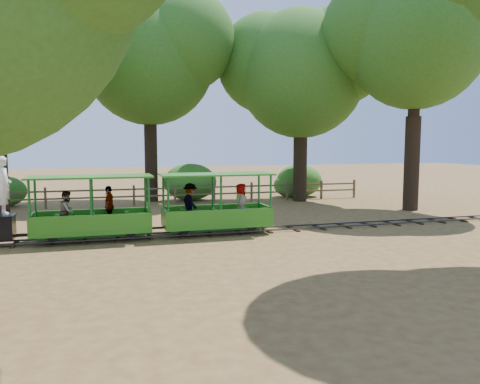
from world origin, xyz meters
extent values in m
plane|color=olive|center=(0.00, 0.00, 0.00)|extent=(90.00, 90.00, 0.00)
cube|color=#3F3D3A|center=(0.00, -0.30, 0.08)|extent=(22.00, 0.05, 0.05)
cube|color=#3F3D3A|center=(0.00, 0.30, 0.08)|extent=(22.00, 0.05, 0.05)
cube|color=#382314|center=(0.00, 0.00, 0.03)|extent=(0.12, 1.00, 0.05)
cube|color=#382314|center=(-5.00, 0.00, 0.03)|extent=(0.12, 1.00, 0.05)
cube|color=#382314|center=(5.00, 0.00, 0.03)|extent=(0.12, 1.00, 0.05)
imported|color=white|center=(-7.22, 0.09, 1.79)|extent=(0.63, 0.75, 1.75)
cube|color=#2E7F1B|center=(-4.76, 0.00, 0.33)|extent=(3.55, 1.36, 0.10)
cube|color=#155C1E|center=(-4.76, 0.00, 0.20)|extent=(3.20, 0.52, 0.15)
cube|color=#2E7F1B|center=(-4.76, -0.64, 0.64)|extent=(3.55, 0.06, 0.52)
cube|color=#2E7F1B|center=(-4.76, 0.64, 0.64)|extent=(3.55, 0.06, 0.52)
cube|color=#2E7F1B|center=(-4.76, 0.00, 2.00)|extent=(3.71, 1.52, 0.05)
cylinder|color=#155C1E|center=(-6.45, -0.62, 1.17)|extent=(0.07, 0.07, 1.67)
cylinder|color=#155C1E|center=(-6.45, 0.62, 1.17)|extent=(0.07, 0.07, 1.67)
cylinder|color=#155C1E|center=(-3.06, -0.62, 1.17)|extent=(0.07, 0.07, 1.67)
cylinder|color=#155C1E|center=(-3.06, 0.62, 1.17)|extent=(0.07, 0.07, 1.67)
cube|color=#155C1E|center=(-5.82, 0.00, 0.59)|extent=(0.13, 1.15, 0.42)
cube|color=#155C1E|center=(-4.76, 0.00, 0.59)|extent=(0.13, 1.15, 0.42)
cube|color=#155C1E|center=(-3.69, 0.00, 0.59)|extent=(0.13, 1.15, 0.42)
cylinder|color=black|center=(-5.89, -0.36, 0.25)|extent=(0.29, 0.06, 0.29)
cylinder|color=black|center=(-5.89, 0.36, 0.25)|extent=(0.29, 0.06, 0.29)
cylinder|color=black|center=(-3.62, -0.36, 0.25)|extent=(0.29, 0.06, 0.29)
cylinder|color=black|center=(-3.62, 0.36, 0.25)|extent=(0.29, 0.06, 0.29)
imported|color=gray|center=(-5.46, -0.26, 1.00)|extent=(0.60, 0.69, 1.23)
imported|color=gray|center=(-4.23, 0.38, 1.03)|extent=(0.48, 0.81, 1.29)
cube|color=#2E7F1B|center=(-0.77, 0.00, 0.33)|extent=(3.55, 1.36, 0.10)
cube|color=#155C1E|center=(-0.77, 0.00, 0.20)|extent=(3.20, 0.52, 0.15)
cube|color=#2E7F1B|center=(-0.77, -0.64, 0.64)|extent=(3.55, 0.06, 0.52)
cube|color=#2E7F1B|center=(-0.77, 0.64, 0.64)|extent=(3.55, 0.06, 0.52)
cube|color=#2E7F1B|center=(-0.77, 0.00, 2.00)|extent=(3.71, 1.52, 0.05)
cylinder|color=#155C1E|center=(-2.47, -0.62, 1.17)|extent=(0.07, 0.07, 1.67)
cylinder|color=#155C1E|center=(-2.47, 0.62, 1.17)|extent=(0.07, 0.07, 1.67)
cylinder|color=#155C1E|center=(0.92, -0.62, 1.17)|extent=(0.07, 0.07, 1.67)
cylinder|color=#155C1E|center=(0.92, 0.62, 1.17)|extent=(0.07, 0.07, 1.67)
cube|color=#155C1E|center=(-1.84, 0.00, 0.59)|extent=(0.13, 1.15, 0.42)
cube|color=#155C1E|center=(-0.77, 0.00, 0.59)|extent=(0.13, 1.15, 0.42)
cube|color=#155C1E|center=(0.29, 0.00, 0.59)|extent=(0.13, 1.15, 0.42)
cylinder|color=black|center=(-1.91, -0.36, 0.25)|extent=(0.29, 0.06, 0.29)
cylinder|color=black|center=(-1.91, 0.36, 0.25)|extent=(0.29, 0.06, 0.29)
cylinder|color=black|center=(0.36, -0.36, 0.25)|extent=(0.29, 0.06, 0.29)
cylinder|color=black|center=(0.36, 0.36, 0.25)|extent=(0.29, 0.06, 0.29)
imported|color=gray|center=(-1.62, 0.25, 1.04)|extent=(0.69, 0.95, 1.33)
imported|color=gray|center=(0.05, -0.10, 1.03)|extent=(0.62, 0.75, 1.30)
sphere|color=#32591C|center=(-6.91, 5.05, 7.52)|extent=(4.76, 4.76, 4.76)
cylinder|color=#2D2116|center=(-2.00, 9.50, 2.00)|extent=(0.66, 0.66, 3.99)
cylinder|color=#2D2116|center=(-2.00, 9.50, 5.13)|extent=(0.50, 0.50, 2.28)
sphere|color=#32591C|center=(-2.00, 9.50, 7.28)|extent=(6.68, 6.68, 6.68)
sphere|color=#32591C|center=(-0.33, 8.50, 8.11)|extent=(5.01, 5.01, 5.01)
sphere|color=#32591C|center=(-3.50, 10.67, 7.94)|extent=(5.34, 5.34, 5.34)
cylinder|color=#2D2116|center=(5.50, 7.50, 1.77)|extent=(0.72, 0.72, 3.54)
cylinder|color=#2D2116|center=(5.50, 7.50, 4.56)|extent=(0.54, 0.54, 2.02)
sphere|color=#32591C|center=(5.50, 7.50, 6.55)|extent=(6.54, 6.54, 6.54)
sphere|color=#32591C|center=(7.13, 6.52, 7.37)|extent=(4.90, 4.90, 4.90)
sphere|color=#32591C|center=(4.03, 8.64, 7.20)|extent=(5.23, 5.23, 5.23)
cylinder|color=#2D2116|center=(9.00, 3.00, 2.11)|extent=(0.68, 0.68, 4.22)
cylinder|color=#2D2116|center=(9.00, 3.00, 5.43)|extent=(0.51, 0.51, 2.41)
sphere|color=#32591C|center=(9.00, 3.00, 7.55)|extent=(6.08, 6.08, 6.08)
sphere|color=#32591C|center=(10.52, 2.09, 8.31)|extent=(4.56, 4.56, 4.56)
sphere|color=#32591C|center=(7.63, 4.06, 8.15)|extent=(4.86, 4.86, 4.86)
cube|color=brown|center=(-7.00, 8.00, 0.50)|extent=(0.10, 0.10, 1.00)
cube|color=brown|center=(-5.00, 8.00, 0.50)|extent=(0.10, 0.10, 1.00)
cube|color=brown|center=(-3.00, 8.00, 0.50)|extent=(0.10, 0.10, 1.00)
cube|color=brown|center=(-1.00, 8.00, 0.50)|extent=(0.10, 0.10, 1.00)
cube|color=brown|center=(1.00, 8.00, 0.50)|extent=(0.10, 0.10, 1.00)
cube|color=brown|center=(3.00, 8.00, 0.50)|extent=(0.10, 0.10, 1.00)
cube|color=brown|center=(5.00, 8.00, 0.50)|extent=(0.10, 0.10, 1.00)
cube|color=brown|center=(7.00, 8.00, 0.50)|extent=(0.10, 0.10, 1.00)
cube|color=brown|center=(9.00, 8.00, 0.50)|extent=(0.10, 0.10, 1.00)
cube|color=brown|center=(0.00, 8.00, 0.80)|extent=(18.00, 0.06, 0.08)
cube|color=brown|center=(0.00, 8.00, 0.45)|extent=(18.00, 0.06, 0.08)
ellipsoid|color=#2D6B1E|center=(-9.00, 9.30, 0.74)|extent=(2.13, 1.64, 1.47)
ellipsoid|color=#2D6B1E|center=(0.01, 9.30, 0.98)|extent=(2.82, 2.17, 1.95)
ellipsoid|color=#2D6B1E|center=(5.71, 9.30, 0.67)|extent=(1.94, 1.49, 1.34)
ellipsoid|color=#2D6B1E|center=(6.25, 9.30, 0.92)|extent=(2.64, 2.03, 1.83)
camera|label=1|loc=(-4.36, -15.09, 3.05)|focal=35.00mm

